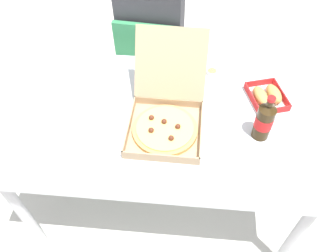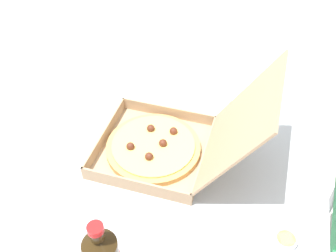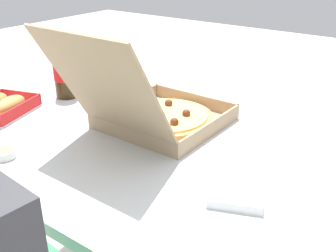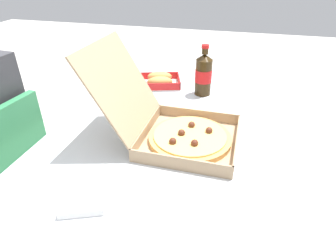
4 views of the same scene
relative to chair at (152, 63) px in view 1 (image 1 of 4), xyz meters
The scene contains 10 objects.
ground_plane 0.82m from the chair, 78.64° to the right, with size 10.00×10.00×0.00m, color beige.
dining_table 0.68m from the chair, 78.64° to the right, with size 1.41×0.82×0.71m.
chair is the anchor object (origin of this frame).
diner_person 0.21m from the chair, 85.08° to the left, with size 0.37×0.43×1.15m.
pizza_box_open 0.76m from the chair, 77.69° to the right, with size 0.32×0.48×0.32m.
bread_side_box 0.82m from the chair, 39.89° to the right, with size 0.20×0.23×0.06m.
cola_bottle 0.96m from the chair, 52.38° to the right, with size 0.07×0.07×0.22m.
paper_menu 1.12m from the chair, 55.62° to the right, with size 0.21×0.15×0.00m, color white.
napkin_pile 0.61m from the chair, 109.60° to the right, with size 0.11×0.11×0.02m, color white.
dipping_sauce_cup 0.55m from the chair, 44.36° to the right, with size 0.06×0.06×0.02m.
Camera 1 is at (0.11, -0.98, 1.83)m, focal length 35.81 mm.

